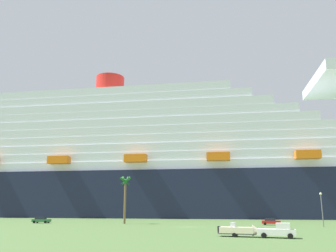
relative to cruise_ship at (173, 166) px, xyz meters
name	(u,v)px	position (x,y,z in m)	size (l,w,h in m)	color
ground_plane	(200,221)	(12.85, -28.19, -19.83)	(600.00, 600.00, 0.00)	#4C6B38
cruise_ship	(173,166)	(0.00, 0.00, 0.00)	(252.29, 41.04, 68.54)	#191E38
pickup_truck	(278,231)	(29.69, -81.12, -18.79)	(5.84, 2.96, 2.20)	white
small_boat_on_trailer	(241,230)	(24.21, -80.26, -18.87)	(7.31, 2.77, 2.15)	#595960
palm_tree	(125,187)	(-4.71, -48.65, -10.36)	(3.55, 3.07, 12.17)	brown
street_lamp	(322,204)	(42.86, -52.72, -14.88)	(0.56, 0.56, 7.55)	slate
parked_car_red_hatchback	(271,222)	(32.05, -47.53, -19.00)	(4.55, 2.27, 1.58)	red
parked_car_green_wagon	(41,220)	(-27.59, -49.71, -19.00)	(4.82, 2.38, 1.58)	#2D723F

